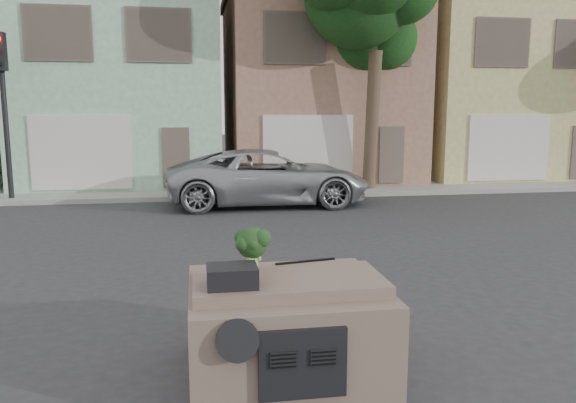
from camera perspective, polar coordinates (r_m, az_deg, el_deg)
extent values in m
plane|color=#303033|center=(9.03, -3.26, -8.77)|extent=(120.00, 120.00, 0.00)
cube|color=gray|center=(19.26, -6.61, 1.03)|extent=(40.00, 3.00, 0.15)
cube|color=#9DC8A8|center=(23.22, -16.12, 11.27)|extent=(7.20, 8.20, 7.55)
cube|color=#966B56|center=(23.58, 2.67, 11.57)|extent=(7.20, 8.20, 7.55)
cube|color=#C9BE7A|center=(26.19, 19.24, 10.84)|extent=(7.20, 8.20, 7.55)
imported|color=#A2A5AA|center=(16.87, -1.98, -0.32)|extent=(6.01, 2.77, 1.67)
cube|color=black|center=(18.90, -26.86, 7.49)|extent=(0.40, 0.40, 5.10)
cube|color=#183F16|center=(19.33, 8.66, 13.42)|extent=(4.40, 4.00, 8.50)
cube|color=#705B4E|center=(6.04, -0.19, -12.38)|extent=(2.00, 1.80, 1.12)
cube|color=black|center=(5.44, -5.69, -7.55)|extent=(0.48, 0.38, 0.20)
cube|color=black|center=(6.27, 1.80, -6.09)|extent=(0.69, 0.15, 0.02)
cube|color=black|center=(5.87, -3.66, -4.83)|extent=(0.53, 0.53, 0.49)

